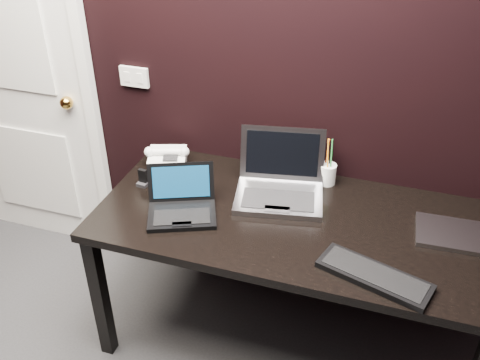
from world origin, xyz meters
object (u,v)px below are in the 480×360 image
(door, at_px, (13,75))
(closed_laptop, at_px, (454,234))
(desk_phone, at_px, (167,157))
(netbook, at_px, (182,205))
(pen_cup, at_px, (328,173))
(desk, at_px, (292,232))
(silver_laptop, at_px, (280,185))
(ext_keyboard, at_px, (374,276))
(mobile_phone, at_px, (143,180))

(door, relative_size, closed_laptop, 6.91)
(desk_phone, bearing_deg, netbook, -57.03)
(closed_laptop, distance_m, pen_cup, 0.62)
(desk, distance_m, silver_laptop, 0.22)
(door, height_order, desk_phone, door)
(silver_laptop, xyz_separation_m, closed_laptop, (0.76, -0.07, -0.04))
(netbook, relative_size, ext_keyboard, 0.83)
(pen_cup, bearing_deg, desk_phone, -174.37)
(ext_keyboard, distance_m, closed_laptop, 0.45)
(desk_phone, xyz_separation_m, pen_cup, (0.79, 0.08, 0.01))
(desk_phone, relative_size, pen_cup, 0.98)
(silver_laptop, distance_m, desk_phone, 0.60)
(netbook, xyz_separation_m, closed_laptop, (1.12, 0.19, -0.03))
(closed_laptop, xyz_separation_m, desk_phone, (-1.35, 0.16, 0.03))
(door, distance_m, netbook, 1.30)
(door, distance_m, desk, 1.73)
(desk, height_order, desk_phone, desk_phone)
(netbook, bearing_deg, closed_laptop, 9.80)
(netbook, relative_size, closed_laptop, 1.19)
(netbook, bearing_deg, desk, 13.62)
(closed_laptop, height_order, pen_cup, pen_cup)
(netbook, distance_m, mobile_phone, 0.30)
(silver_laptop, height_order, pen_cup, silver_laptop)
(desk, bearing_deg, silver_laptop, 123.96)
(desk, bearing_deg, desk_phone, 161.03)
(desk_phone, bearing_deg, desk, -18.97)
(netbook, xyz_separation_m, ext_keyboard, (0.84, -0.16, -0.02))
(door, height_order, closed_laptop, door)
(netbook, relative_size, pen_cup, 1.56)
(mobile_phone, height_order, pen_cup, pen_cup)
(desk, xyz_separation_m, silver_laptop, (-0.10, 0.15, 0.13))
(ext_keyboard, bearing_deg, door, 162.24)
(closed_laptop, bearing_deg, desk_phone, 173.26)
(door, relative_size, desk, 1.26)
(netbook, height_order, ext_keyboard, netbook)
(desk_phone, height_order, mobile_phone, desk_phone)
(silver_laptop, bearing_deg, netbook, -144.24)
(mobile_phone, relative_size, pen_cup, 0.35)
(desk, bearing_deg, closed_laptop, 7.01)
(ext_keyboard, distance_m, desk_phone, 1.19)
(door, bearing_deg, desk, -12.82)
(desk, bearing_deg, door, 167.18)
(desk_phone, bearing_deg, silver_laptop, -8.50)
(silver_laptop, relative_size, pen_cup, 1.90)
(mobile_phone, bearing_deg, pen_cup, 19.41)
(mobile_phone, bearing_deg, ext_keyboard, -15.35)
(ext_keyboard, xyz_separation_m, mobile_phone, (-1.10, 0.30, 0.02))
(closed_laptop, height_order, desk_phone, desk_phone)
(ext_keyboard, height_order, desk_phone, desk_phone)
(closed_laptop, distance_m, mobile_phone, 1.39)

